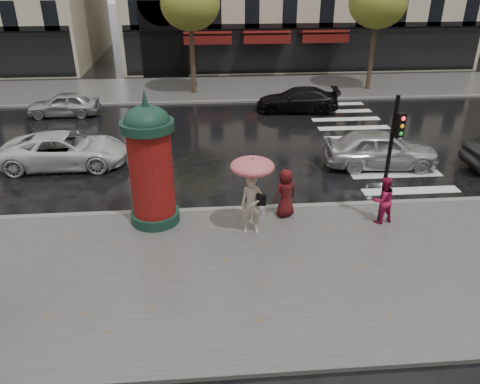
{
  "coord_description": "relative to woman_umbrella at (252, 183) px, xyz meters",
  "views": [
    {
      "loc": [
        -1.51,
        -10.74,
        7.72
      ],
      "look_at": [
        -0.5,
        1.5,
        1.48
      ],
      "focal_mm": 35.0,
      "sensor_mm": 36.0,
      "label": 1
    }
  ],
  "objects": [
    {
      "name": "ground",
      "position": [
        0.15,
        -1.48,
        -1.76
      ],
      "size": [
        160.0,
        160.0,
        0.0
      ],
      "primitive_type": "plane",
      "color": "black",
      "rests_on": "ground"
    },
    {
      "name": "near_sidewalk",
      "position": [
        0.15,
        -1.98,
        -1.7
      ],
      "size": [
        90.0,
        7.0,
        0.12
      ],
      "primitive_type": "cube",
      "color": "#474744",
      "rests_on": "ground"
    },
    {
      "name": "far_sidewalk",
      "position": [
        0.15,
        17.52,
        -1.7
      ],
      "size": [
        90.0,
        6.0,
        0.12
      ],
      "primitive_type": "cube",
      "color": "#474744",
      "rests_on": "ground"
    },
    {
      "name": "near_kerb",
      "position": [
        0.15,
        1.52,
        -1.69
      ],
      "size": [
        90.0,
        0.25,
        0.14
      ],
      "primitive_type": "cube",
      "color": "slate",
      "rests_on": "ground"
    },
    {
      "name": "far_kerb",
      "position": [
        0.15,
        14.52,
        -1.69
      ],
      "size": [
        90.0,
        0.25,
        0.14
      ],
      "primitive_type": "cube",
      "color": "slate",
      "rests_on": "ground"
    },
    {
      "name": "zebra_crossing",
      "position": [
        6.15,
        8.12,
        -1.76
      ],
      "size": [
        3.6,
        11.75,
        0.01
      ],
      "primitive_type": "cube",
      "color": "silver",
      "rests_on": "ground"
    },
    {
      "name": "tree_far_left",
      "position": [
        -1.85,
        16.52,
        3.41
      ],
      "size": [
        3.4,
        3.4,
        6.64
      ],
      "color": "#38281C",
      "rests_on": "ground"
    },
    {
      "name": "tree_far_right",
      "position": [
        9.15,
        16.52,
        3.41
      ],
      "size": [
        3.4,
        3.4,
        6.64
      ],
      "color": "#38281C",
      "rests_on": "ground"
    },
    {
      "name": "woman_umbrella",
      "position": [
        0.0,
        0.0,
        0.0
      ],
      "size": [
        1.29,
        1.29,
        2.49
      ],
      "color": "beige",
      "rests_on": "near_sidewalk"
    },
    {
      "name": "woman_red",
      "position": [
        4.15,
        0.27,
        -0.87
      ],
      "size": [
        0.88,
        0.76,
        1.55
      ],
      "primitive_type": "imported",
      "rotation": [
        0.0,
        0.0,
        3.41
      ],
      "color": "#AF1548",
      "rests_on": "near_sidewalk"
    },
    {
      "name": "man_burgundy",
      "position": [
        1.18,
        0.92,
        -0.84
      ],
      "size": [
        0.93,
        0.79,
        1.61
      ],
      "primitive_type": "imported",
      "rotation": [
        0.0,
        0.0,
        3.56
      ],
      "color": "#4C0F11",
      "rests_on": "near_sidewalk"
    },
    {
      "name": "morris_column",
      "position": [
        -2.99,
        0.92,
        0.4
      ],
      "size": [
        1.58,
        1.58,
        4.26
      ],
      "color": "#143426",
      "rests_on": "near_sidewalk"
    },
    {
      "name": "traffic_light",
      "position": [
        4.18,
        0.24,
        0.83
      ],
      "size": [
        0.31,
        0.4,
        4.09
      ],
      "color": "black",
      "rests_on": "near_sidewalk"
    },
    {
      "name": "car_silver",
      "position": [
        5.73,
        4.79,
        -1.0
      ],
      "size": [
        4.61,
        2.13,
        1.53
      ],
      "primitive_type": "imported",
      "rotation": [
        0.0,
        0.0,
        1.5
      ],
      "color": "silver",
      "rests_on": "ground"
    },
    {
      "name": "car_white",
      "position": [
        -6.98,
        5.9,
        -1.08
      ],
      "size": [
        4.95,
        2.32,
        1.37
      ],
      "primitive_type": "imported",
      "rotation": [
        0.0,
        0.0,
        1.58
      ],
      "color": "silver",
      "rests_on": "ground"
    },
    {
      "name": "car_black",
      "position": [
        3.83,
        12.55,
        -1.12
      ],
      "size": [
        4.6,
        2.24,
        1.29
      ],
      "primitive_type": "imported",
      "rotation": [
        0.0,
        0.0,
        -1.67
      ],
      "color": "black",
      "rests_on": "ground"
    },
    {
      "name": "car_far_silver",
      "position": [
        -8.74,
        12.75,
        -1.13
      ],
      "size": [
        3.71,
        1.5,
        1.26
      ],
      "primitive_type": "imported",
      "rotation": [
        0.0,
        0.0,
        -1.57
      ],
      "color": "#BBBBC0",
      "rests_on": "ground"
    }
  ]
}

